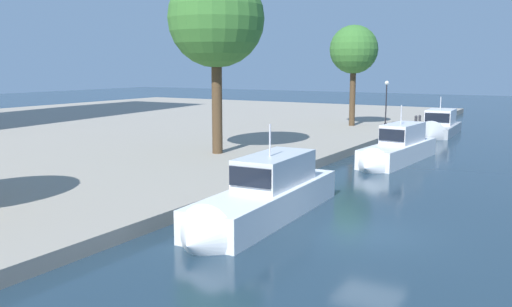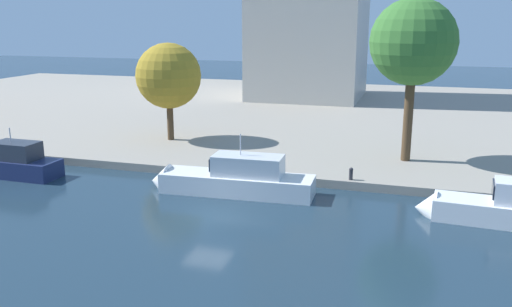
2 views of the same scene
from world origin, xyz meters
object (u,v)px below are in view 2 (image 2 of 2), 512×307
(tree_1, at_px, (413,41))
(tree_2, at_px, (169,74))
(motor_yacht_3, at_px, (510,213))
(mooring_bollard_1, at_px, (351,173))
(motor_yacht_1, at_px, (6,165))
(motor_yacht_2, at_px, (230,182))

(tree_1, bearing_deg, tree_2, 175.66)
(motor_yacht_3, bearing_deg, mooring_bollard_1, -19.33)
(motor_yacht_1, bearing_deg, tree_1, -158.39)
(motor_yacht_2, xyz_separation_m, tree_1, (10.64, 9.65, 8.67))
(mooring_bollard_1, bearing_deg, motor_yacht_2, -156.09)
(motor_yacht_3, bearing_deg, tree_1, -55.95)
(motor_yacht_3, height_order, tree_2, tree_2)
(motor_yacht_1, relative_size, motor_yacht_3, 0.82)
(motor_yacht_1, relative_size, motor_yacht_2, 0.75)
(motor_yacht_1, distance_m, tree_2, 15.13)
(motor_yacht_3, xyz_separation_m, tree_1, (-5.95, 10.42, 8.75))
(motor_yacht_2, height_order, tree_2, tree_2)
(motor_yacht_1, height_order, tree_2, tree_2)
(mooring_bollard_1, distance_m, tree_2, 19.37)
(motor_yacht_1, distance_m, motor_yacht_3, 33.49)
(motor_yacht_3, height_order, tree_1, tree_1)
(mooring_bollard_1, xyz_separation_m, tree_2, (-16.88, 7.91, 5.28))
(motor_yacht_1, distance_m, motor_yacht_2, 16.91)
(motor_yacht_3, bearing_deg, motor_yacht_2, 1.68)
(motor_yacht_1, height_order, tree_1, tree_1)
(motor_yacht_1, xyz_separation_m, tree_2, (7.40, 11.96, 5.58))
(tree_2, bearing_deg, motor_yacht_1, -121.72)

